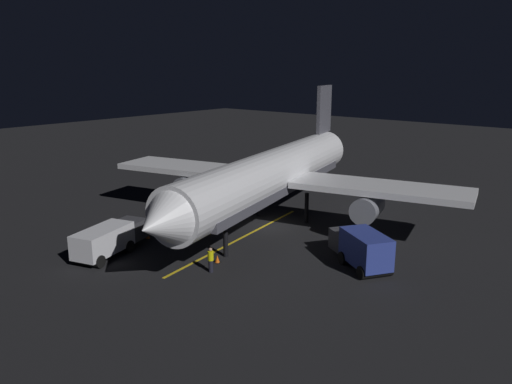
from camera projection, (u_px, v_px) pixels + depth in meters
name	position (u px, v px, depth m)	size (l,w,h in m)	color
ground_plane	(271.00, 228.00, 43.53)	(180.00, 180.00, 0.20)	black
apron_guide_stripe	(240.00, 238.00, 40.52)	(0.24, 18.49, 0.01)	gold
airliner	(274.00, 175.00, 42.90)	(32.29, 35.27, 11.62)	white
baggage_truck	(109.00, 239.00, 36.78)	(3.87, 6.82, 2.21)	silver
catering_truck	(361.00, 249.00, 34.55)	(5.91, 4.84, 2.59)	navy
ground_crew_worker	(211.00, 260.00, 33.70)	(0.40, 0.40, 1.74)	black
traffic_cone_near_left	(188.00, 229.00, 42.16)	(0.50, 0.50, 0.55)	#EA590F
traffic_cone_near_right	(148.00, 236.00, 40.41)	(0.50, 0.50, 0.55)	#EA590F
traffic_cone_under_wing	(204.00, 233.00, 41.10)	(0.50, 0.50, 0.55)	#EA590F
traffic_cone_far	(217.00, 259.00, 35.47)	(0.50, 0.50, 0.55)	#EA590F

